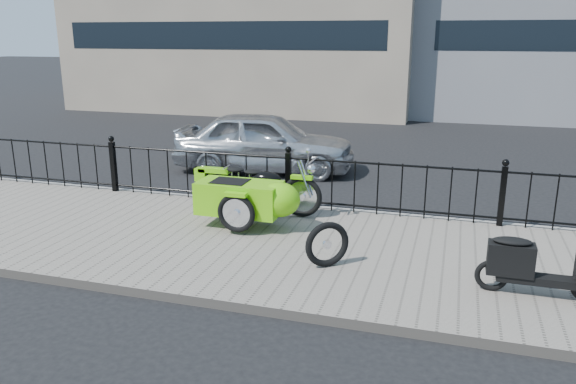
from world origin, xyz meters
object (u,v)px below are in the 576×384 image
(motorcycle_sidecar, at_px, (253,196))
(scooter, at_px, (532,265))
(sedan_car, at_px, (265,142))
(spare_tire, at_px, (327,244))

(motorcycle_sidecar, bearing_deg, scooter, -19.90)
(motorcycle_sidecar, distance_m, scooter, 4.18)
(scooter, bearing_deg, motorcycle_sidecar, 160.10)
(sedan_car, bearing_deg, motorcycle_sidecar, -170.58)
(scooter, relative_size, sedan_car, 0.35)
(motorcycle_sidecar, relative_size, scooter, 1.61)
(spare_tire, bearing_deg, sedan_car, 117.10)
(motorcycle_sidecar, bearing_deg, sedan_car, 106.71)
(motorcycle_sidecar, distance_m, sedan_car, 4.12)
(motorcycle_sidecar, height_order, scooter, motorcycle_sidecar)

